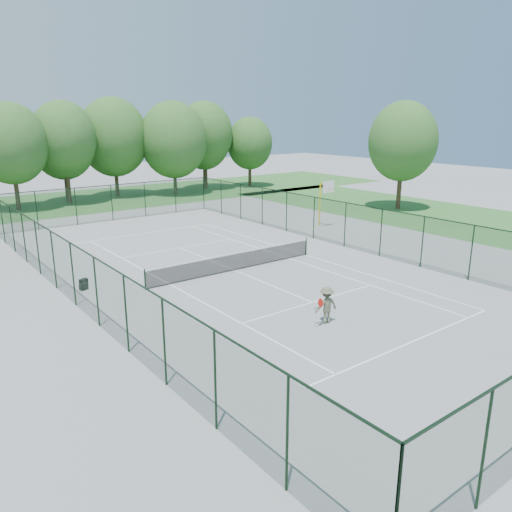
% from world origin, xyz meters
% --- Properties ---
extents(ground, '(140.00, 140.00, 0.00)m').
position_xyz_m(ground, '(0.00, 0.00, 0.00)').
color(ground, gray).
rests_on(ground, ground).
extents(grass_far, '(80.00, 16.00, 0.01)m').
position_xyz_m(grass_far, '(0.00, 30.00, 0.01)').
color(grass_far, '#376F2E').
rests_on(grass_far, ground).
extents(grass_side, '(14.00, 40.00, 0.01)m').
position_xyz_m(grass_side, '(24.00, 4.00, 0.01)').
color(grass_side, '#376F2E').
rests_on(grass_side, ground).
extents(court_lines, '(11.05, 23.85, 0.01)m').
position_xyz_m(court_lines, '(0.00, 0.00, 0.00)').
color(court_lines, white).
rests_on(court_lines, ground).
extents(tennis_net, '(11.08, 0.08, 1.10)m').
position_xyz_m(tennis_net, '(0.00, 0.00, 0.58)').
color(tennis_net, black).
rests_on(tennis_net, ground).
extents(fence_enclosure, '(18.05, 36.05, 3.02)m').
position_xyz_m(fence_enclosure, '(0.00, 0.00, 1.56)').
color(fence_enclosure, '#1D3C24').
rests_on(fence_enclosure, ground).
extents(tree_line_far, '(39.40, 6.40, 9.70)m').
position_xyz_m(tree_line_far, '(0.00, 30.00, 5.99)').
color(tree_line_far, '#493322').
rests_on(tree_line_far, ground).
extents(basketball_goal, '(1.20, 1.43, 3.65)m').
position_xyz_m(basketball_goal, '(12.55, 5.55, 2.57)').
color(basketball_goal, yellow).
rests_on(basketball_goal, ground).
extents(tree_side, '(6.29, 6.29, 9.96)m').
position_xyz_m(tree_side, '(23.85, 6.96, 6.28)').
color(tree_side, '#493322').
rests_on(tree_side, ground).
extents(sports_bag_a, '(0.47, 0.38, 0.32)m').
position_xyz_m(sports_bag_a, '(-7.98, 1.90, 0.16)').
color(sports_bag_a, black).
rests_on(sports_bag_a, ground).
extents(sports_bag_b, '(0.47, 0.39, 0.32)m').
position_xyz_m(sports_bag_b, '(-7.71, 2.73, 0.16)').
color(sports_bag_b, black).
rests_on(sports_bag_b, ground).
extents(tennis_player, '(1.86, 0.82, 1.61)m').
position_xyz_m(tennis_player, '(-1.23, -8.51, 0.81)').
color(tennis_player, '#575B43').
rests_on(tennis_player, ground).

